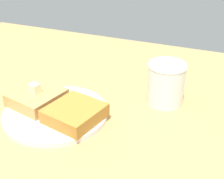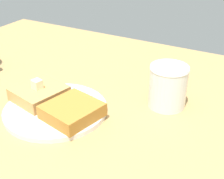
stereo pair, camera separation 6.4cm
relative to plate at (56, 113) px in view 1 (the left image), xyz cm
name	(u,v)px [view 1 (the left image)]	position (x,y,z in cm)	size (l,w,h in cm)	color
table_surface	(44,144)	(2.07, -7.88, -1.61)	(111.59, 111.59, 2.11)	#AB834E
plate	(56,113)	(0.00, 0.00, 0.00)	(21.29, 21.29, 1.02)	silver
toast_slice_left	(37,97)	(-5.10, 1.14, 1.83)	(9.47, 9.85, 2.74)	tan
toast_slice_middle	(75,113)	(5.10, -1.14, 1.83)	(9.47, 9.85, 2.74)	#A9722C
butter_pat_primary	(35,88)	(-5.08, 0.79, 4.19)	(1.98, 1.78, 1.98)	beige
fork	(63,95)	(-1.86, 6.00, 0.64)	(15.85, 5.42, 0.36)	silver
syrup_jar	(166,85)	(19.14, 13.60, 3.58)	(8.08, 8.08, 9.09)	#592D0F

